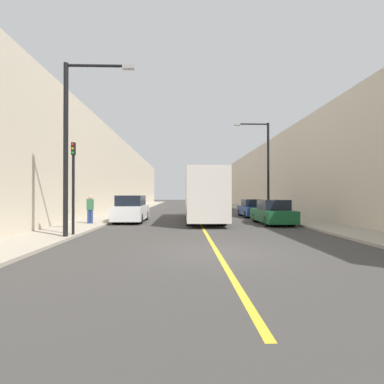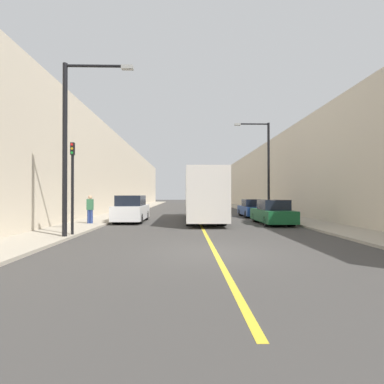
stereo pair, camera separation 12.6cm
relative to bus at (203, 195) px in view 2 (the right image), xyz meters
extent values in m
plane|color=#3F3D3A|center=(-0.30, -11.60, -1.86)|extent=(200.00, 200.00, 0.00)
cube|color=#A89E8C|center=(-7.38, 18.40, -1.80)|extent=(2.63, 72.00, 0.12)
cube|color=#A89E8C|center=(6.77, 18.40, -1.80)|extent=(2.63, 72.00, 0.12)
cube|color=beige|center=(-10.69, 18.40, 2.40)|extent=(4.00, 72.00, 8.52)
cube|color=beige|center=(10.08, 18.40, 2.10)|extent=(4.00, 72.00, 7.91)
cube|color=gold|center=(-0.30, 18.40, -1.85)|extent=(0.16, 72.00, 0.01)
cube|color=silver|center=(0.00, 0.01, 0.03)|extent=(2.41, 10.69, 3.18)
cube|color=black|center=(0.00, -5.31, 0.59)|extent=(2.05, 0.04, 1.43)
cylinder|color=black|center=(-0.94, -3.31, -1.35)|extent=(0.53, 1.01, 1.01)
cylinder|color=black|center=(0.94, -3.31, -1.35)|extent=(0.53, 1.01, 1.01)
cylinder|color=black|center=(-0.94, 3.32, -1.35)|extent=(0.53, 1.01, 1.01)
cylinder|color=black|center=(0.94, 3.32, -1.35)|extent=(0.53, 1.01, 1.01)
cube|color=silver|center=(-4.94, -0.68, -1.19)|extent=(1.87, 4.89, 0.92)
cube|color=black|center=(-4.94, -0.93, -0.38)|extent=(1.64, 2.69, 0.69)
cube|color=black|center=(-4.94, -3.10, -1.03)|extent=(1.59, 0.04, 0.42)
cylinder|color=black|center=(-5.67, -2.20, -1.52)|extent=(0.41, 0.68, 0.68)
cylinder|color=black|center=(-4.22, -2.20, -1.52)|extent=(0.41, 0.68, 0.68)
cylinder|color=black|center=(-5.67, 0.83, -1.52)|extent=(0.41, 0.68, 0.68)
cylinder|color=black|center=(-4.22, 0.83, -1.52)|extent=(0.41, 0.68, 0.68)
cube|color=#145128|center=(4.28, -2.43, -1.30)|extent=(1.79, 4.65, 0.74)
cube|color=black|center=(4.28, -2.66, -0.62)|extent=(1.58, 2.09, 0.63)
cube|color=black|center=(4.28, -4.72, -1.17)|extent=(1.52, 0.04, 0.33)
cylinder|color=black|center=(3.58, -3.87, -1.55)|extent=(0.39, 0.62, 0.62)
cylinder|color=black|center=(4.98, -3.87, -1.55)|extent=(0.39, 0.62, 0.62)
cylinder|color=black|center=(3.58, -0.98, -1.55)|extent=(0.39, 0.62, 0.62)
cylinder|color=black|center=(4.98, -0.98, -1.55)|extent=(0.39, 0.62, 0.62)
cube|color=navy|center=(4.43, 3.77, -1.32)|extent=(1.81, 4.34, 0.70)
cube|color=black|center=(4.43, 3.55, -0.67)|extent=(1.60, 1.95, 0.60)
cube|color=black|center=(4.43, 1.63, -1.20)|extent=(1.54, 0.04, 0.32)
cylinder|color=black|center=(3.73, 2.42, -1.55)|extent=(0.40, 0.62, 0.62)
cylinder|color=black|center=(5.14, 2.42, -1.55)|extent=(0.40, 0.62, 0.62)
cylinder|color=black|center=(3.73, 5.11, -1.55)|extent=(0.40, 0.62, 0.62)
cylinder|color=black|center=(5.14, 5.11, -1.55)|extent=(0.40, 0.62, 0.62)
cylinder|color=black|center=(-6.36, -8.59, 1.92)|extent=(0.20, 0.20, 7.33)
cylinder|color=black|center=(-5.05, -8.59, 5.49)|extent=(2.63, 0.12, 0.12)
cube|color=#999993|center=(-3.74, -8.59, 5.44)|extent=(0.50, 0.24, 0.16)
cylinder|color=black|center=(5.75, 3.59, 2.16)|extent=(0.20, 0.20, 7.80)
cylinder|color=black|center=(4.44, 3.59, 5.96)|extent=(2.63, 0.12, 0.12)
cube|color=#999993|center=(3.13, 3.59, 5.91)|extent=(0.50, 0.24, 0.16)
cylinder|color=black|center=(-6.26, -7.99, 0.02)|extent=(0.12, 0.12, 3.51)
cube|color=black|center=(-6.26, -7.99, 2.05)|extent=(0.16, 0.16, 0.55)
cylinder|color=red|center=(-6.26, -8.08, 2.23)|extent=(0.11, 0.02, 0.11)
cylinder|color=gold|center=(-6.26, -8.08, 2.05)|extent=(0.11, 0.02, 0.11)
cylinder|color=green|center=(-6.26, -8.08, 1.87)|extent=(0.11, 0.02, 0.11)
cylinder|color=navy|center=(-7.18, -2.88, -1.33)|extent=(0.17, 0.17, 0.83)
cylinder|color=navy|center=(-7.01, -2.88, -1.33)|extent=(0.17, 0.17, 0.83)
cube|color=#336B47|center=(-7.09, -2.88, -0.59)|extent=(0.38, 0.21, 0.65)
sphere|color=tan|center=(-7.09, -2.88, -0.14)|extent=(0.24, 0.24, 0.24)
camera|label=1|loc=(-1.41, -21.34, 0.02)|focal=28.00mm
camera|label=2|loc=(-1.29, -21.34, 0.02)|focal=28.00mm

